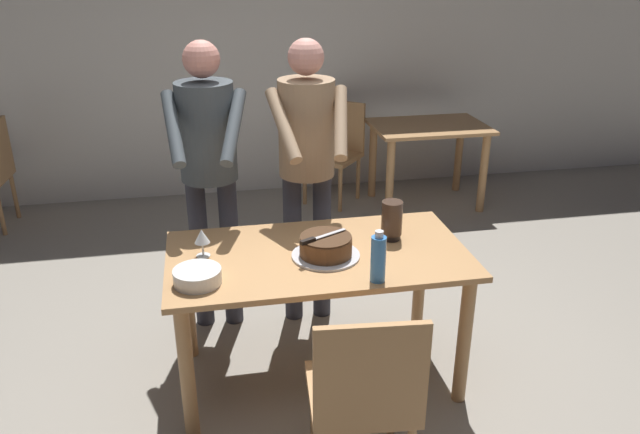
{
  "coord_description": "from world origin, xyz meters",
  "views": [
    {
      "loc": [
        -0.52,
        -2.75,
        2.15
      ],
      "look_at": [
        0.03,
        0.1,
        0.9
      ],
      "focal_mm": 34.93,
      "sensor_mm": 36.0,
      "label": 1
    }
  ],
  "objects": [
    {
      "name": "main_dining_table",
      "position": [
        0.0,
        0.0,
        0.63
      ],
      "size": [
        1.51,
        0.81,
        0.75
      ],
      "color": "tan",
      "rests_on": "ground_plane"
    },
    {
      "name": "ground_plane",
      "position": [
        0.0,
        0.0,
        0.0
      ],
      "size": [
        14.0,
        14.0,
        0.0
      ],
      "primitive_type": "plane",
      "color": "gray"
    },
    {
      "name": "background_chair_1",
      "position": [
        0.66,
        2.58,
        0.49
      ],
      "size": [
        0.62,
        0.62,
        0.9
      ],
      "color": "tan",
      "rests_on": "ground_plane"
    },
    {
      "name": "wine_glass_near",
      "position": [
        -0.57,
        0.07,
        0.85
      ],
      "size": [
        0.08,
        0.08,
        0.14
      ],
      "color": "silver",
      "rests_on": "main_dining_table"
    },
    {
      "name": "back_wall",
      "position": [
        0.0,
        3.01,
        1.35
      ],
      "size": [
        10.0,
        0.12,
        2.7
      ],
      "primitive_type": "cube",
      "color": "silver",
      "rests_on": "ground_plane"
    },
    {
      "name": "hurricane_lamp",
      "position": [
        0.41,
        0.09,
        0.86
      ],
      "size": [
        0.11,
        0.11,
        0.21
      ],
      "color": "black",
      "rests_on": "main_dining_table"
    },
    {
      "name": "person_cutting_cake",
      "position": [
        0.05,
        0.62,
        1.08
      ],
      "size": [
        0.47,
        0.55,
        1.72
      ],
      "color": "#2D2D38",
      "rests_on": "ground_plane"
    },
    {
      "name": "plate_stack",
      "position": [
        -0.6,
        -0.2,
        0.79
      ],
      "size": [
        0.22,
        0.22,
        0.07
      ],
      "color": "white",
      "rests_on": "main_dining_table"
    },
    {
      "name": "cake_on_platter",
      "position": [
        0.03,
        -0.05,
        0.8
      ],
      "size": [
        0.34,
        0.34,
        0.11
      ],
      "color": "silver",
      "rests_on": "main_dining_table"
    },
    {
      "name": "background_table",
      "position": [
        1.43,
        2.31,
        0.58
      ],
      "size": [
        1.0,
        0.7,
        0.74
      ],
      "color": "tan",
      "rests_on": "ground_plane"
    },
    {
      "name": "chair_near_side",
      "position": [
        0.04,
        -0.78,
        0.49
      ],
      "size": [
        0.48,
        0.48,
        0.9
      ],
      "color": "tan",
      "rests_on": "ground_plane"
    },
    {
      "name": "cake_knife",
      "position": [
        -0.03,
        -0.08,
        0.87
      ],
      "size": [
        0.25,
        0.14,
        0.02
      ],
      "color": "silver",
      "rests_on": "cake_on_platter"
    },
    {
      "name": "person_standing_beside",
      "position": [
        -0.5,
        0.65,
        1.08
      ],
      "size": [
        0.47,
        0.56,
        1.72
      ],
      "color": "#2D2D38",
      "rests_on": "ground_plane"
    },
    {
      "name": "water_bottle",
      "position": [
        0.21,
        -0.33,
        0.86
      ],
      "size": [
        0.07,
        0.07,
        0.25
      ],
      "color": "#387AC6",
      "rests_on": "main_dining_table"
    }
  ]
}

